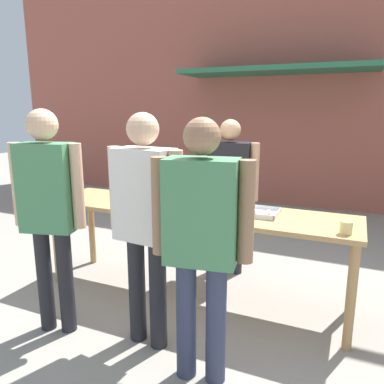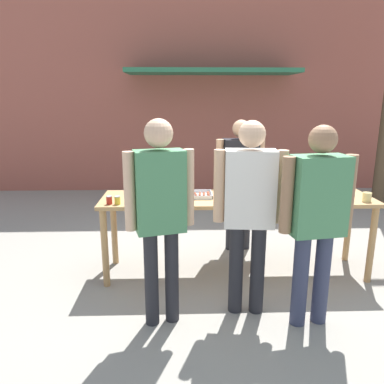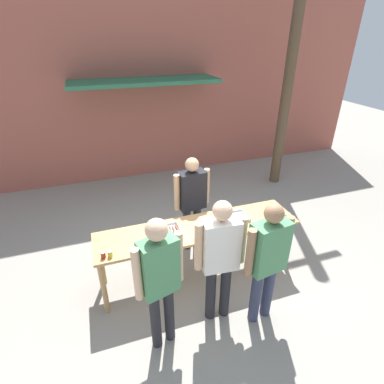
{
  "view_description": "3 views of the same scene",
  "coord_description": "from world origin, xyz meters",
  "px_view_note": "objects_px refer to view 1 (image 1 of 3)",
  "views": [
    {
      "loc": [
        1.34,
        -3.04,
        1.77
      ],
      "look_at": [
        0.0,
        0.0,
        1.03
      ],
      "focal_mm": 35.0,
      "sensor_mm": 36.0,
      "label": 1
    },
    {
      "loc": [
        -0.62,
        -3.9,
        1.94
      ],
      "look_at": [
        -0.49,
        0.04,
        0.93
      ],
      "focal_mm": 35.0,
      "sensor_mm": 36.0,
      "label": 2
    },
    {
      "loc": [
        -1.22,
        -3.31,
        3.37
      ],
      "look_at": [
        0.13,
        0.68,
        1.09
      ],
      "focal_mm": 28.0,
      "sensor_mm": 36.0,
      "label": 3
    }
  ],
  "objects_px": {
    "food_tray_sausages": "(149,200)",
    "condiment_jar_ketchup": "(67,196)",
    "condiment_jar_mustard": "(61,195)",
    "person_customer_with_cup": "(201,232)",
    "person_customer_waiting_in_line": "(145,212)",
    "person_customer_holding_hotdog": "(49,203)",
    "food_tray_buns": "(253,212)",
    "person_server_behind_table": "(229,184)",
    "beer_cup": "(346,228)"
  },
  "relations": [
    {
      "from": "person_customer_holding_hotdog",
      "to": "person_customer_with_cup",
      "type": "xyz_separation_m",
      "value": [
        1.29,
        -0.05,
        -0.04
      ]
    },
    {
      "from": "food_tray_sausages",
      "to": "food_tray_buns",
      "type": "height_order",
      "value": "food_tray_buns"
    },
    {
      "from": "condiment_jar_ketchup",
      "to": "person_customer_with_cup",
      "type": "distance_m",
      "value": 1.91
    },
    {
      "from": "food_tray_buns",
      "to": "person_customer_waiting_in_line",
      "type": "bearing_deg",
      "value": -124.93
    },
    {
      "from": "condiment_jar_mustard",
      "to": "person_customer_with_cup",
      "type": "height_order",
      "value": "person_customer_with_cup"
    },
    {
      "from": "food_tray_buns",
      "to": "person_server_behind_table",
      "type": "distance_m",
      "value": 0.78
    },
    {
      "from": "food_tray_sausages",
      "to": "condiment_jar_ketchup",
      "type": "xyz_separation_m",
      "value": [
        -0.77,
        -0.28,
        0.03
      ]
    },
    {
      "from": "food_tray_sausages",
      "to": "beer_cup",
      "type": "bearing_deg",
      "value": -8.19
    },
    {
      "from": "person_customer_with_cup",
      "to": "person_server_behind_table",
      "type": "bearing_deg",
      "value": -86.53
    },
    {
      "from": "person_server_behind_table",
      "to": "food_tray_buns",
      "type": "bearing_deg",
      "value": -62.09
    },
    {
      "from": "food_tray_sausages",
      "to": "condiment_jar_ketchup",
      "type": "distance_m",
      "value": 0.82
    },
    {
      "from": "condiment_jar_ketchup",
      "to": "person_customer_waiting_in_line",
      "type": "relative_size",
      "value": 0.05
    },
    {
      "from": "beer_cup",
      "to": "person_server_behind_table",
      "type": "xyz_separation_m",
      "value": [
        -1.19,
        0.9,
        0.06
      ]
    },
    {
      "from": "food_tray_buns",
      "to": "condiment_jar_mustard",
      "type": "bearing_deg",
      "value": -171.86
    },
    {
      "from": "beer_cup",
      "to": "person_customer_waiting_in_line",
      "type": "height_order",
      "value": "person_customer_waiting_in_line"
    },
    {
      "from": "food_tray_sausages",
      "to": "person_customer_with_cup",
      "type": "height_order",
      "value": "person_customer_with_cup"
    },
    {
      "from": "food_tray_buns",
      "to": "condiment_jar_ketchup",
      "type": "relative_size",
      "value": 4.81
    },
    {
      "from": "food_tray_buns",
      "to": "person_server_behind_table",
      "type": "bearing_deg",
      "value": 123.89
    },
    {
      "from": "condiment_jar_mustard",
      "to": "person_customer_waiting_in_line",
      "type": "height_order",
      "value": "person_customer_waiting_in_line"
    },
    {
      "from": "condiment_jar_mustard",
      "to": "person_customer_holding_hotdog",
      "type": "height_order",
      "value": "person_customer_holding_hotdog"
    },
    {
      "from": "beer_cup",
      "to": "person_server_behind_table",
      "type": "distance_m",
      "value": 1.49
    },
    {
      "from": "condiment_jar_mustard",
      "to": "person_customer_holding_hotdog",
      "type": "relative_size",
      "value": 0.05
    },
    {
      "from": "food_tray_sausages",
      "to": "condiment_jar_mustard",
      "type": "distance_m",
      "value": 0.9
    },
    {
      "from": "beer_cup",
      "to": "person_customer_with_cup",
      "type": "relative_size",
      "value": 0.06
    },
    {
      "from": "person_server_behind_table",
      "to": "person_customer_holding_hotdog",
      "type": "height_order",
      "value": "person_customer_holding_hotdog"
    },
    {
      "from": "beer_cup",
      "to": "person_customer_holding_hotdog",
      "type": "distance_m",
      "value": 2.23
    },
    {
      "from": "condiment_jar_mustard",
      "to": "beer_cup",
      "type": "relative_size",
      "value": 0.89
    },
    {
      "from": "food_tray_sausages",
      "to": "condiment_jar_ketchup",
      "type": "bearing_deg",
      "value": -159.82
    },
    {
      "from": "food_tray_sausages",
      "to": "person_customer_waiting_in_line",
      "type": "xyz_separation_m",
      "value": [
        0.47,
        -0.84,
        0.15
      ]
    },
    {
      "from": "person_server_behind_table",
      "to": "person_customer_waiting_in_line",
      "type": "xyz_separation_m",
      "value": [
        -0.15,
        -1.48,
        0.05
      ]
    },
    {
      "from": "food_tray_sausages",
      "to": "condiment_jar_mustard",
      "type": "relative_size",
      "value": 5.05
    },
    {
      "from": "condiment_jar_ketchup",
      "to": "person_server_behind_table",
      "type": "bearing_deg",
      "value": 33.71
    },
    {
      "from": "food_tray_sausages",
      "to": "beer_cup",
      "type": "relative_size",
      "value": 4.52
    },
    {
      "from": "food_tray_sausages",
      "to": "food_tray_buns",
      "type": "bearing_deg",
      "value": -0.15
    },
    {
      "from": "condiment_jar_ketchup",
      "to": "person_customer_holding_hotdog",
      "type": "height_order",
      "value": "person_customer_holding_hotdog"
    },
    {
      "from": "condiment_jar_mustard",
      "to": "person_server_behind_table",
      "type": "relative_size",
      "value": 0.05
    },
    {
      "from": "food_tray_buns",
      "to": "person_customer_with_cup",
      "type": "relative_size",
      "value": 0.24
    },
    {
      "from": "person_customer_holding_hotdog",
      "to": "person_customer_with_cup",
      "type": "bearing_deg",
      "value": 163.0
    },
    {
      "from": "person_customer_with_cup",
      "to": "person_customer_waiting_in_line",
      "type": "relative_size",
      "value": 0.99
    },
    {
      "from": "condiment_jar_ketchup",
      "to": "person_server_behind_table",
      "type": "distance_m",
      "value": 1.67
    },
    {
      "from": "person_server_behind_table",
      "to": "beer_cup",
      "type": "bearing_deg",
      "value": -43.16
    },
    {
      "from": "food_tray_buns",
      "to": "beer_cup",
      "type": "height_order",
      "value": "beer_cup"
    },
    {
      "from": "food_tray_buns",
      "to": "person_server_behind_table",
      "type": "height_order",
      "value": "person_server_behind_table"
    },
    {
      "from": "food_tray_sausages",
      "to": "person_customer_with_cup",
      "type": "bearing_deg",
      "value": -46.4
    },
    {
      "from": "food_tray_sausages",
      "to": "person_customer_waiting_in_line",
      "type": "height_order",
      "value": "person_customer_waiting_in_line"
    },
    {
      "from": "person_server_behind_table",
      "to": "person_customer_with_cup",
      "type": "distance_m",
      "value": 1.72
    },
    {
      "from": "food_tray_buns",
      "to": "person_server_behind_table",
      "type": "relative_size",
      "value": 0.25
    },
    {
      "from": "beer_cup",
      "to": "person_server_behind_table",
      "type": "height_order",
      "value": "person_server_behind_table"
    },
    {
      "from": "person_customer_holding_hotdog",
      "to": "food_tray_sausages",
      "type": "bearing_deg",
      "value": -121.61
    },
    {
      "from": "person_server_behind_table",
      "to": "person_customer_holding_hotdog",
      "type": "distance_m",
      "value": 1.87
    }
  ]
}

